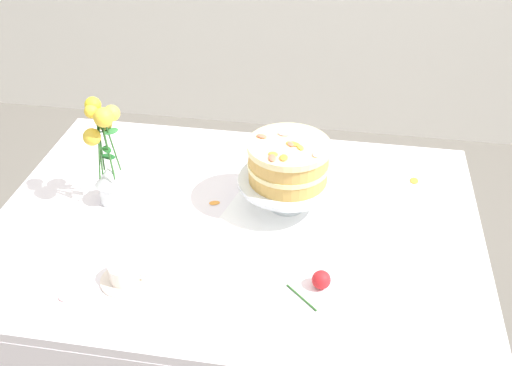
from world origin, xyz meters
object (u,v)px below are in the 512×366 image
teacup (125,274)px  dining_table (235,248)px  flower_vase (106,155)px  layer_cake (288,161)px  fallen_rose (321,280)px  cake_stand (288,183)px

teacup → dining_table: bearing=49.1°
dining_table → teacup: 0.37m
flower_vase → layer_cake: bearing=6.8°
dining_table → fallen_rose: fallen_rose is taller
teacup → cake_stand: bearing=45.9°
cake_stand → layer_cake: (-0.00, -0.00, 0.08)m
cake_stand → flower_vase: bearing=-173.2°
dining_table → cake_stand: 0.25m
teacup → layer_cake: bearing=45.8°
dining_table → cake_stand: size_ratio=4.83×
teacup → fallen_rose: 0.50m
layer_cake → cake_stand: bearing=73.0°
layer_cake → fallen_rose: (0.12, -0.32, -0.14)m
dining_table → flower_vase: size_ratio=4.12×
layer_cake → fallen_rose: 0.37m
flower_vase → fallen_rose: size_ratio=3.07×
layer_cake → flower_vase: flower_vase is taller
dining_table → teacup: size_ratio=11.03×
cake_stand → fallen_rose: (0.12, -0.32, -0.06)m
flower_vase → teacup: 0.38m
cake_stand → fallen_rose: 0.35m
dining_table → flower_vase: bearing=172.3°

